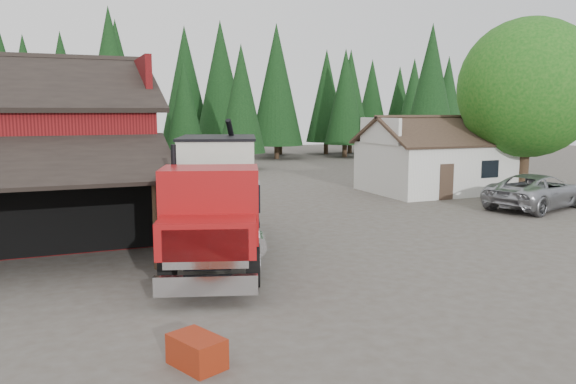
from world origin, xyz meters
name	(u,v)px	position (x,y,z in m)	size (l,w,h in m)	color
ground	(348,267)	(0.00, 0.00, 0.00)	(120.00, 120.00, 0.00)	#494239
farmhouse	(436,164)	(13.00, 13.00, 1.67)	(8.60, 6.42, 4.65)	silver
deciduous_tree	(528,93)	(17.01, 9.97, 5.91)	(8.00, 8.00, 10.20)	#382619
conifer_backdrop	(149,160)	(0.00, 42.00, 0.00)	(76.00, 16.00, 16.00)	black
near_pine_b	(241,99)	(6.00, 30.00, 5.89)	(3.96, 3.96, 10.40)	#382619
near_pine_c	(431,88)	(22.00, 26.00, 6.89)	(4.84, 4.84, 12.40)	#382619
near_pine_d	(111,80)	(-4.00, 34.00, 7.39)	(5.28, 5.28, 13.40)	#382619
feed_truck	(216,194)	(-3.48, 2.83, 2.16)	(5.72, 10.55, 4.61)	black
silver_car	(537,191)	(14.00, 6.00, 0.88)	(2.91, 6.31, 1.75)	#A0A1A7
equip_box	(197,351)	(-6.00, -5.05, 0.30)	(0.70, 1.10, 0.60)	maroon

